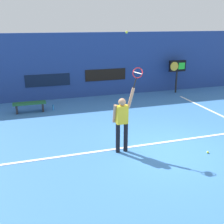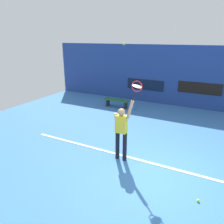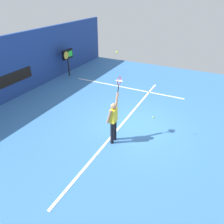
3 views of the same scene
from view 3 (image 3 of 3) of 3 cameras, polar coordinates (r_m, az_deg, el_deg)
name	(u,v)px [view 3 (image 3 of 3)]	position (r m, az deg, el deg)	size (l,w,h in m)	color
ground_plane	(134,126)	(9.63, 5.86, -3.69)	(18.00, 18.00, 0.00)	#3870B2
back_wall	(12,67)	(12.88, -24.86, 10.63)	(18.00, 0.20, 3.29)	navy
sponsor_banner_center	(16,77)	(12.95, -24.03, 8.43)	(2.20, 0.03, 0.60)	black
court_baseline	(123,123)	(9.79, 2.92, -2.89)	(10.00, 0.10, 0.01)	white
court_sideline	(126,88)	(13.36, 3.76, 6.41)	(0.10, 7.00, 0.01)	white
tennis_player	(113,119)	(8.12, 0.38, -1.99)	(0.64, 0.31, 1.98)	black
tennis_racket	(119,82)	(7.86, 1.89, 7.99)	(0.38, 0.27, 0.63)	black
tennis_ball	(117,52)	(7.16, 1.30, 15.46)	(0.07, 0.07, 0.07)	#CCE033
scoreboard_clock	(68,56)	(15.18, -11.65, 14.37)	(0.96, 0.20, 1.79)	black
spare_ball	(153,117)	(10.34, 10.87, -1.35)	(0.07, 0.07, 0.07)	#CCE033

